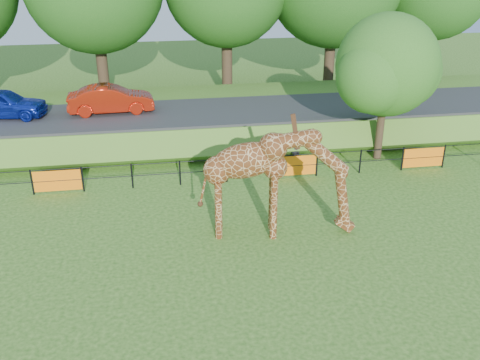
{
  "coord_description": "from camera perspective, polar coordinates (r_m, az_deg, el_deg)",
  "views": [
    {
      "loc": [
        -2.85,
        -12.89,
        9.44
      ],
      "look_at": [
        -0.14,
        3.64,
        2.0
      ],
      "focal_mm": 40.0,
      "sensor_mm": 36.0,
      "label": 1
    }
  ],
  "objects": [
    {
      "name": "ground",
      "position": [
        16.23,
        2.63,
        -11.65
      ],
      "size": [
        90.0,
        90.0,
        0.0
      ],
      "primitive_type": "plane",
      "color": "#295715",
      "rests_on": "ground"
    },
    {
      "name": "giraffe",
      "position": [
        18.29,
        4.12,
        -0.31
      ],
      "size": [
        5.54,
        1.77,
        3.9
      ],
      "primitive_type": null,
      "rotation": [
        0.0,
        0.0,
        -0.14
      ],
      "color": "#5C2E12",
      "rests_on": "ground"
    },
    {
      "name": "perimeter_fence",
      "position": [
        22.88,
        -1.42,
        1.08
      ],
      "size": [
        28.07,
        0.1,
        1.1
      ],
      "primitive_type": null,
      "color": "black",
      "rests_on": "ground"
    },
    {
      "name": "embankment",
      "position": [
        29.86,
        -3.44,
        6.78
      ],
      "size": [
        40.0,
        9.0,
        1.3
      ],
      "primitive_type": "cube",
      "color": "#295715",
      "rests_on": "ground"
    },
    {
      "name": "road",
      "position": [
        28.22,
        -3.14,
        7.28
      ],
      "size": [
        40.0,
        5.0,
        0.12
      ],
      "primitive_type": "cube",
      "color": "#303033",
      "rests_on": "embankment"
    },
    {
      "name": "car_blue",
      "position": [
        29.34,
        -24.05,
        7.48
      ],
      "size": [
        4.46,
        2.31,
        1.45
      ],
      "primitive_type": "imported",
      "rotation": [
        0.0,
        0.0,
        1.43
      ],
      "color": "#162EB4",
      "rests_on": "road"
    },
    {
      "name": "car_red",
      "position": [
        28.42,
        -13.6,
        8.38
      ],
      "size": [
        4.38,
        1.73,
        1.42
      ],
      "primitive_type": "imported",
      "rotation": [
        0.0,
        0.0,
        1.63
      ],
      "color": "#AB1F0C",
      "rests_on": "road"
    },
    {
      "name": "visitor",
      "position": [
        25.21,
        5.95,
        3.55
      ],
      "size": [
        0.61,
        0.52,
        1.41
      ],
      "primitive_type": "imported",
      "rotation": [
        0.0,
        0.0,
        3.55
      ],
      "color": "black",
      "rests_on": "ground"
    },
    {
      "name": "tree_east",
      "position": [
        25.36,
        15.56,
        11.36
      ],
      "size": [
        5.4,
        4.71,
        6.76
      ],
      "color": "#322116",
      "rests_on": "ground"
    }
  ]
}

